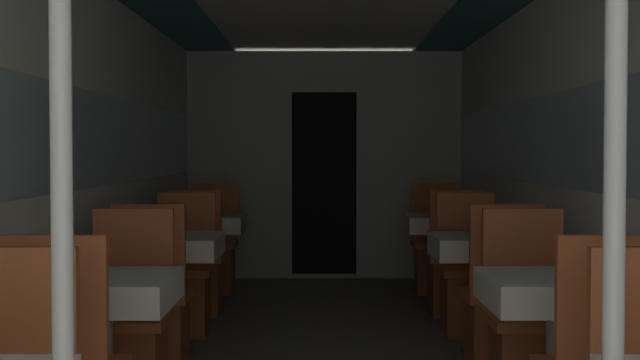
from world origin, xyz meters
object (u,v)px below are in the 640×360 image
at_px(chair_left_far_3, 216,259).
at_px(chair_right_far_2, 470,291).
at_px(dining_table_left_1, 101,301).
at_px(chair_right_near_2, 502,320).
at_px(chair_left_far_2, 185,290).
at_px(chair_right_far_3, 437,259).
at_px(chair_left_near_3, 199,276).
at_px(chair_right_near_3, 455,276).
at_px(chair_left_near_2, 156,320).
at_px(dining_table_right_2, 485,253).
at_px(dining_table_left_3, 208,228).
at_px(support_pole_left_0, 64,215).
at_px(chair_left_far_1, 129,348).
at_px(support_pole_right_0, 616,215).
at_px(dining_table_left_2, 172,253).
at_px(dining_table_right_1, 561,301).
at_px(chair_right_far_1, 531,348).
at_px(dining_table_right_3, 445,228).

height_order(chair_left_far_3, chair_right_far_2, same).
distance_m(dining_table_left_1, chair_right_near_2, 2.36).
xyz_separation_m(chair_left_far_2, chair_right_far_3, (1.98, 1.79, 0.00)).
bearing_deg(dining_table_left_1, chair_left_near_3, 90.00).
bearing_deg(chair_right_near_3, chair_left_near_2, -137.87).
bearing_deg(dining_table_left_1, chair_right_far_3, 64.36).
height_order(chair_left_near_3, dining_table_right_2, chair_left_near_3).
bearing_deg(dining_table_left_3, chair_right_far_3, 15.36).
distance_m(support_pole_left_0, chair_left_far_1, 2.50).
relative_size(chair_left_near_3, chair_right_far_2, 1.00).
relative_size(dining_table_left_3, chair_left_near_3, 0.75).
distance_m(dining_table_left_1, support_pole_right_0, 2.46).
bearing_deg(dining_table_left_3, chair_left_far_3, 90.00).
xyz_separation_m(dining_table_left_2, chair_left_far_2, (0.00, 0.54, -0.32)).
relative_size(chair_left_near_2, dining_table_left_3, 1.33).
xyz_separation_m(dining_table_left_2, support_pole_right_0, (1.62, -3.58, 0.50)).
xyz_separation_m(dining_table_left_3, chair_right_far_2, (1.98, -1.24, -0.32)).
bearing_deg(chair_left_near_3, support_pole_right_0, -71.48).
bearing_deg(chair_right_far_2, chair_right_near_2, 90.00).
height_order(chair_left_far_2, dining_table_right_1, chair_left_far_2).
distance_m(chair_left_far_3, chair_right_far_2, 2.66).
relative_size(dining_table_left_1, chair_right_far_1, 0.75).
relative_size(chair_left_far_2, chair_right_near_3, 1.00).
height_order(support_pole_left_0, dining_table_left_1, support_pole_left_0).
relative_size(support_pole_left_0, dining_table_left_2, 3.07).
distance_m(dining_table_right_2, dining_table_right_3, 1.79).
bearing_deg(dining_table_left_1, chair_left_far_1, 90.00).
height_order(chair_left_near_2, dining_table_right_1, chair_left_near_2).
bearing_deg(chair_left_far_2, dining_table_left_1, 90.00).
bearing_deg(chair_right_far_3, chair_left_near_3, 28.79).
distance_m(support_pole_right_0, chair_right_far_2, 4.22).
distance_m(chair_left_far_1, dining_table_left_3, 3.05).
height_order(dining_table_left_1, chair_left_far_3, chair_left_far_3).
bearing_deg(chair_left_near_3, dining_table_right_3, 15.36).
xyz_separation_m(support_pole_left_0, dining_table_left_2, (-0.36, 3.58, -0.50)).
bearing_deg(dining_table_right_3, dining_table_right_2, -90.00).
bearing_deg(support_pole_right_0, dining_table_left_1, 132.10).
distance_m(support_pole_left_0, dining_table_left_1, 1.89).
bearing_deg(dining_table_right_1, dining_table_left_1, 180.00).
height_order(dining_table_right_2, chair_right_near_3, chair_right_near_3).
distance_m(chair_left_far_2, chair_right_far_2, 1.98).
height_order(dining_table_right_2, chair_right_far_3, chair_right_far_3).
distance_m(dining_table_left_2, chair_right_far_2, 2.07).
bearing_deg(dining_table_right_2, chair_right_far_1, -90.00).
bearing_deg(chair_right_far_2, dining_table_right_2, 90.00).
bearing_deg(chair_left_far_1, dining_table_right_1, 164.64).
distance_m(dining_table_left_3, chair_left_near_3, 0.63).
bearing_deg(chair_right_near_3, dining_table_right_3, 90.00).
height_order(dining_table_left_3, dining_table_right_3, same).
relative_size(chair_left_far_3, support_pole_right_0, 0.43).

